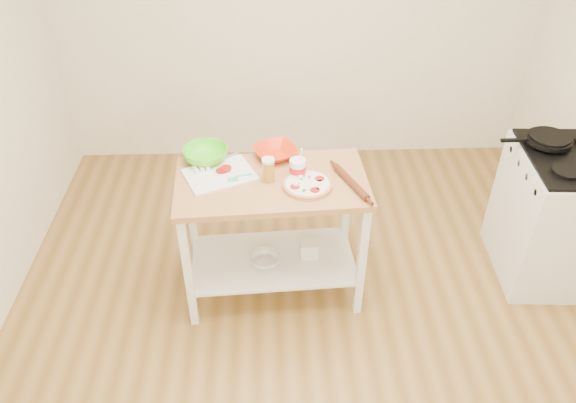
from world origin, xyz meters
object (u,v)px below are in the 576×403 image
at_px(pizza, 307,184).
at_px(rolling_pin, 351,182).
at_px(green_bowl, 206,155).
at_px(beer_pint, 268,170).
at_px(shelf_glass_bowl, 265,260).
at_px(cutting_board, 219,174).
at_px(knife, 214,162).
at_px(yogurt_tub, 298,168).
at_px(gas_stove, 556,215).
at_px(prep_island, 272,213).
at_px(orange_bowl, 276,152).
at_px(shelf_bin, 309,248).
at_px(spatula, 239,177).
at_px(skillet, 548,139).

height_order(pizza, rolling_pin, pizza).
relative_size(pizza, green_bowl, 1.07).
xyz_separation_m(beer_pint, shelf_glass_bowl, (-0.04, -0.04, -0.69)).
height_order(cutting_board, knife, cutting_board).
bearing_deg(rolling_pin, yogurt_tub, 162.58).
relative_size(gas_stove, cutting_board, 2.28).
bearing_deg(green_bowl, prep_island, -29.55).
bearing_deg(beer_pint, gas_stove, 3.80).
bearing_deg(prep_island, green_bowl, 150.45).
bearing_deg(orange_bowl, rolling_pin, -36.61).
height_order(pizza, beer_pint, beer_pint).
xyz_separation_m(knife, orange_bowl, (0.38, 0.07, 0.02)).
distance_m(orange_bowl, green_bowl, 0.44).
relative_size(knife, yogurt_tub, 1.09).
distance_m(yogurt_tub, shelf_bin, 0.65).
bearing_deg(gas_stove, knife, -178.43).
bearing_deg(cutting_board, orange_bowl, 5.43).
bearing_deg(shelf_glass_bowl, orange_bowl, 74.51).
relative_size(prep_island, pizza, 4.00).
xyz_separation_m(green_bowl, shelf_bin, (0.65, -0.20, -0.63)).
bearing_deg(spatula, cutting_board, 144.57).
bearing_deg(shelf_bin, beer_pint, -173.16).
distance_m(orange_bowl, shelf_bin, 0.69).
xyz_separation_m(cutting_board, rolling_pin, (0.79, -0.13, 0.01)).
distance_m(cutting_board, beer_pint, 0.32).
relative_size(prep_island, knife, 5.15).
xyz_separation_m(skillet, rolling_pin, (-1.31, -0.35, -0.05)).
bearing_deg(shelf_bin, pizza, -105.00).
xyz_separation_m(gas_stove, pizza, (-1.70, -0.20, 0.44)).
bearing_deg(beer_pint, rolling_pin, -7.68).
distance_m(spatula, green_bowl, 0.30).
relative_size(cutting_board, shelf_glass_bowl, 2.42).
relative_size(spatula, beer_pint, 0.96).
distance_m(knife, shelf_bin, 0.86).
bearing_deg(beer_pint, green_bowl, 149.70).
height_order(prep_island, orange_bowl, orange_bowl).
xyz_separation_m(prep_island, pizza, (0.21, -0.07, 0.27)).
relative_size(skillet, beer_pint, 3.03).
height_order(prep_island, beer_pint, beer_pint).
xyz_separation_m(green_bowl, rolling_pin, (0.88, -0.29, -0.02)).
relative_size(skillet, cutting_board, 0.94).
bearing_deg(pizza, cutting_board, 165.21).
bearing_deg(orange_bowl, spatula, -132.92).
distance_m(rolling_pin, shelf_glass_bowl, 0.82).
relative_size(pizza, spatula, 2.04).
xyz_separation_m(green_bowl, shelf_glass_bowl, (0.35, -0.27, -0.65)).
xyz_separation_m(pizza, yogurt_tub, (-0.05, 0.10, 0.04)).
height_order(knife, shelf_glass_bowl, knife).
bearing_deg(yogurt_tub, pizza, -63.48).
xyz_separation_m(orange_bowl, green_bowl, (-0.44, -0.03, 0.01)).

